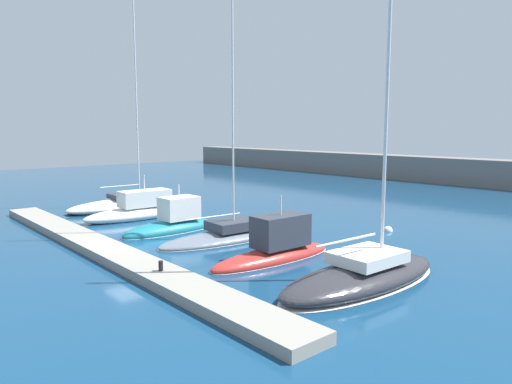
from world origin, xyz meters
name	(u,v)px	position (x,y,z in m)	size (l,w,h in m)	color
ground_plane	(132,247)	(0.00, 0.00, 0.00)	(120.00, 120.00, 0.00)	navy
dock_pier	(102,248)	(0.00, -1.65, 0.22)	(30.06, 1.90, 0.44)	gray
breakwater_seawall	(484,173)	(0.00, 43.53, 1.55)	(108.00, 3.53, 3.10)	slate
sailboat_ivory_nearest	(131,204)	(-12.08, 5.82, 0.38)	(3.29, 10.62, 22.79)	silver
motorboat_white_second	(140,210)	(-7.64, 4.40, 0.64)	(2.59, 8.01, 3.42)	white
motorboat_teal_third	(173,224)	(-2.10, 3.88, 0.48)	(2.21, 6.70, 3.42)	#19707F
sailboat_slate_fourth	(230,235)	(1.97, 5.31, 0.25)	(3.39, 9.43, 19.53)	slate
motorboat_red_fifth	(276,249)	(6.96, 4.35, 0.54)	(2.10, 7.51, 3.62)	#B72D28
sailboat_charcoal_sixth	(363,274)	(12.15, 4.48, 0.44)	(3.32, 9.23, 18.40)	#2D2D33
mooring_buoy_white	(388,231)	(6.76, 14.39, 0.00)	(0.62, 0.62, 0.62)	white
dock_bollard	(161,266)	(6.18, -1.65, 0.66)	(0.20, 0.20, 0.44)	black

